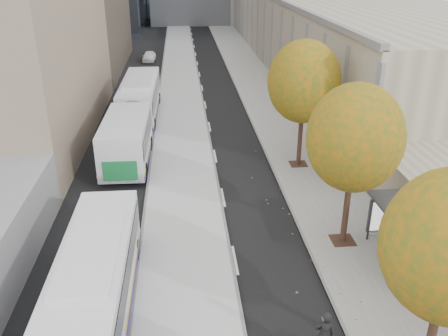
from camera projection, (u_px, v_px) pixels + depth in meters
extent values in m
cube|color=silver|center=(181.00, 108.00, 41.81)|extent=(4.25, 150.00, 0.15)
cube|color=gray|center=(270.00, 106.00, 42.49)|extent=(4.75, 150.00, 0.08)
cube|color=gray|center=(313.00, 19.00, 68.11)|extent=(18.00, 92.00, 8.00)
cube|color=#383A3F|center=(408.00, 214.00, 19.79)|extent=(1.90, 4.40, 0.10)
cylinder|color=#383A3F|center=(408.00, 269.00, 18.44)|extent=(0.10, 0.10, 2.40)
cube|color=silver|center=(420.00, 238.00, 20.35)|extent=(0.04, 4.00, 2.10)
cylinder|color=black|center=(346.00, 210.00, 21.80)|extent=(0.28, 0.28, 3.24)
sphere|color=#23551B|center=(355.00, 138.00, 20.33)|extent=(4.20, 4.20, 4.20)
cylinder|color=black|center=(300.00, 140.00, 29.94)|extent=(0.28, 0.28, 3.38)
sphere|color=#23551B|center=(304.00, 82.00, 28.41)|extent=(4.40, 4.40, 4.40)
cube|color=silver|center=(135.00, 115.00, 35.31)|extent=(3.01, 18.61, 3.09)
cube|color=black|center=(135.00, 107.00, 35.07)|extent=(3.05, 17.87, 1.07)
cube|color=#197539|center=(123.00, 170.00, 27.06)|extent=(1.96, 0.09, 1.20)
imported|color=black|center=(324.00, 335.00, 15.11)|extent=(0.68, 0.47, 1.81)
sphere|color=#4A783B|center=(326.00, 318.00, 14.83)|extent=(0.28, 0.28, 0.28)
imported|color=white|center=(149.00, 56.00, 60.03)|extent=(1.72, 3.79, 1.26)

